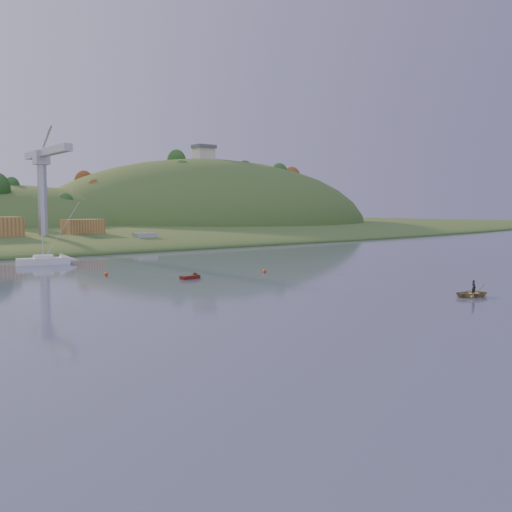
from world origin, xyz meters
TOP-DOWN VIEW (x-y plane):
  - hill_right at (95.00, 195.00)m, footprint 150.00×130.00m
  - hilltop_house at (95.00, 195.00)m, footprint 9.00×7.00m
  - wharf at (5.00, 122.00)m, footprint 42.00×16.00m
  - shed_east at (13.00, 124.00)m, footprint 9.00×7.00m
  - dock_crane at (2.00, 118.39)m, footprint 3.20×28.00m
  - sailboat_far at (-11.29, 78.30)m, footprint 8.52×3.98m
  - canoe at (13.59, 16.29)m, footprint 4.26×3.72m
  - paddler at (13.59, 16.29)m, footprint 0.55×0.65m
  - red_tender at (-1.38, 47.72)m, footprint 3.28×1.56m
  - work_vessel at (22.17, 108.00)m, footprint 12.93×5.19m
  - buoy_1 at (10.16, 47.05)m, footprint 0.50×0.50m
  - buoy_3 at (-9.29, 57.62)m, footprint 0.50×0.50m

SIDE VIEW (x-z plane):
  - hill_right at x=95.00m, z-range -30.00..30.00m
  - red_tender at x=-1.38m, z-range -0.31..0.76m
  - buoy_1 at x=10.16m, z-range 0.00..0.50m
  - buoy_3 at x=-9.29m, z-range 0.00..0.50m
  - canoe at x=13.59m, z-range 0.00..0.74m
  - sailboat_far at x=-11.29m, z-range -4.96..6.43m
  - paddler at x=13.59m, z-range 0.00..1.51m
  - work_vessel at x=22.17m, z-range -0.47..2.80m
  - wharf at x=5.00m, z-range 0.00..2.40m
  - shed_east at x=13.00m, z-range 2.40..6.40m
  - dock_crane at x=2.00m, z-range 7.02..27.32m
  - hilltop_house at x=95.00m, z-range 30.18..36.63m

